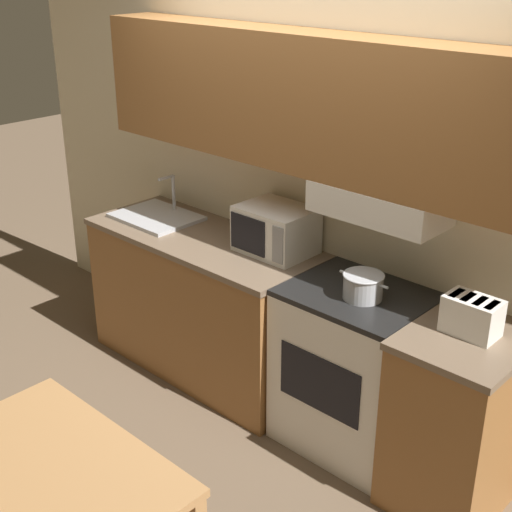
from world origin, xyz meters
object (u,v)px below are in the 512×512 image
stove_range (353,369)px  cooking_pot (363,285)px  toaster (472,316)px  dining_table (41,496)px  microwave (276,230)px  sink_basin (156,216)px

stove_range → cooking_pot: 0.54m
toaster → dining_table: (-0.81, -1.78, -0.37)m
cooking_pot → microwave: 0.74m
toaster → dining_table: bearing=-114.4°
microwave → sink_basin: 0.95m
sink_basin → toaster: bearing=0.6°
sink_basin → stove_range: bearing=0.6°
toaster → sink_basin: (-2.22, -0.02, -0.07)m
cooking_pot → microwave: microwave is taller
stove_range → sink_basin: 1.67m
sink_basin → dining_table: 2.28m
cooking_pot → toaster: toaster is taller
stove_range → cooking_pot: cooking_pot is taller
toaster → stove_range: bearing=-179.3°
stove_range → microwave: size_ratio=2.20×
stove_range → microwave: bearing=170.7°
cooking_pot → toaster: bearing=4.4°
microwave → dining_table: bearing=-75.6°
toaster → microwave: bearing=175.5°
cooking_pot → microwave: (-0.72, 0.15, 0.06)m
microwave → toaster: 1.30m
toaster → dining_table: toaster is taller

